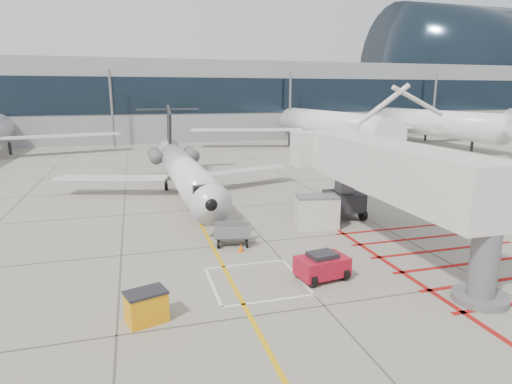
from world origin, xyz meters
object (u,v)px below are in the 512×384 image
object	(u,v)px
regional_jet	(187,158)
jet_bridge	(397,180)
spill_bin	(146,306)
pushback_tug	(322,265)

from	to	relation	value
regional_jet	jet_bridge	xyz separation A→B (m)	(9.57, -13.54, 0.32)
jet_bridge	regional_jet	bearing A→B (deg)	126.35
jet_bridge	spill_bin	world-z (taller)	jet_bridge
regional_jet	jet_bridge	bearing A→B (deg)	-55.82
pushback_tug	jet_bridge	bearing A→B (deg)	17.52
jet_bridge	pushback_tug	xyz separation A→B (m)	(-5.47, -2.71, -3.15)
regional_jet	pushback_tug	distance (m)	17.00
jet_bridge	spill_bin	xyz separation A→B (m)	(-13.38, -4.43, -3.19)
jet_bridge	pushback_tug	distance (m)	6.87
regional_jet	spill_bin	bearing A→B (deg)	-103.06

